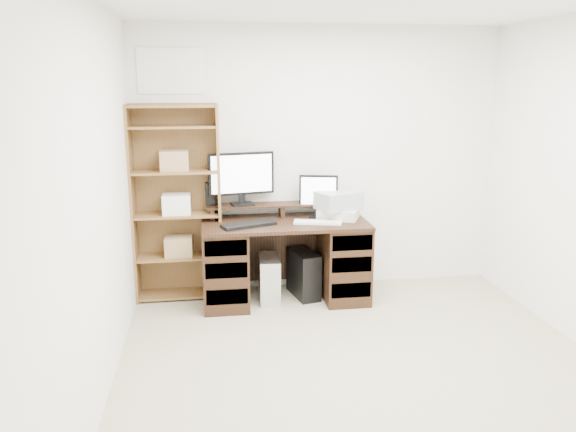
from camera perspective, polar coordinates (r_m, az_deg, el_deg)
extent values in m
cube|color=tan|center=(3.98, 8.77, -16.92)|extent=(3.50, 4.00, 0.02)
cube|color=white|center=(5.43, 3.10, 5.68)|extent=(3.50, 0.02, 2.50)
cube|color=white|center=(3.42, -19.85, 0.12)|extent=(0.02, 4.00, 2.50)
cube|color=white|center=(5.27, -11.77, 14.23)|extent=(0.60, 0.01, 0.40)
cube|color=black|center=(5.10, -0.32, -0.73)|extent=(1.50, 0.70, 0.03)
cube|color=black|center=(5.16, -6.40, -4.98)|extent=(0.40, 0.66, 0.72)
cube|color=black|center=(5.31, 5.59, -4.44)|extent=(0.40, 0.66, 0.72)
cube|color=black|center=(5.51, -0.80, -3.25)|extent=(1.48, 0.02, 0.65)
cube|color=black|center=(4.92, -6.21, -8.17)|extent=(0.36, 0.01, 0.14)
cube|color=black|center=(4.84, -6.28, -5.53)|extent=(0.36, 0.01, 0.14)
cube|color=black|center=(4.77, -6.34, -3.26)|extent=(0.36, 0.01, 0.14)
cube|color=black|center=(5.07, 6.42, -7.50)|extent=(0.36, 0.01, 0.14)
cube|color=black|center=(4.99, 6.50, -4.93)|extent=(0.36, 0.01, 0.14)
cube|color=black|center=(4.93, 6.56, -2.72)|extent=(0.36, 0.01, 0.14)
cube|color=black|center=(5.25, -7.70, 0.30)|extent=(0.04, 0.20, 0.10)
cube|color=black|center=(5.30, -0.65, 0.54)|extent=(0.04, 0.20, 0.10)
cube|color=black|center=(5.42, 6.18, 0.76)|extent=(0.04, 0.20, 0.10)
cube|color=black|center=(5.28, -0.65, 1.17)|extent=(1.40, 0.22, 0.02)
cube|color=black|center=(5.23, -4.64, 1.22)|extent=(0.23, 0.19, 0.02)
cube|color=black|center=(5.24, -4.72, 1.96)|extent=(0.06, 0.04, 0.11)
cube|color=black|center=(5.20, -4.76, 4.32)|extent=(0.61, 0.15, 0.39)
cube|color=white|center=(5.18, -4.71, 4.28)|extent=(0.56, 0.11, 0.35)
cube|color=black|center=(5.28, 3.07, -0.01)|extent=(0.20, 0.17, 0.02)
cube|color=black|center=(5.28, 3.09, 0.62)|extent=(0.05, 0.04, 0.09)
cube|color=black|center=(5.24, 3.11, 2.48)|extent=(0.36, 0.11, 0.31)
cube|color=white|center=(5.23, 3.11, 2.44)|extent=(0.31, 0.07, 0.27)
cube|color=black|center=(5.25, -7.90, 2.26)|extent=(0.09, 0.09, 0.21)
cube|color=black|center=(4.95, -4.01, -0.87)|extent=(0.51, 0.32, 0.03)
cube|color=white|center=(5.04, 3.04, -0.64)|extent=(0.45, 0.23, 0.02)
ellipsoid|color=silver|center=(5.11, 6.58, -0.42)|extent=(0.08, 0.06, 0.03)
cube|color=beige|center=(5.22, 5.12, 0.24)|extent=(0.44, 0.39, 0.09)
cube|color=#9A9FA4|center=(5.20, 5.15, 1.60)|extent=(0.45, 0.39, 0.16)
cube|color=#BABDC2|center=(5.26, -1.91, -6.33)|extent=(0.20, 0.42, 0.41)
cube|color=black|center=(5.34, 1.59, -5.87)|extent=(0.28, 0.47, 0.44)
cube|color=#19FF33|center=(5.12, 2.50, -5.63)|extent=(0.01, 0.01, 0.01)
cube|color=brown|center=(5.26, -15.47, 1.05)|extent=(0.02, 0.30, 1.80)
cube|color=brown|center=(5.21, -6.99, 1.35)|extent=(0.02, 0.30, 1.80)
cube|color=brown|center=(5.36, -11.17, 1.53)|extent=(0.80, 0.01, 1.80)
cube|color=brown|center=(5.47, -10.82, -7.73)|extent=(0.75, 0.28, 0.02)
cube|color=brown|center=(5.35, -11.00, -4.04)|extent=(0.75, 0.28, 0.02)
cube|color=brown|center=(5.24, -11.20, 0.13)|extent=(0.75, 0.28, 0.02)
cube|color=brown|center=(5.16, -11.40, 4.45)|extent=(0.75, 0.28, 0.02)
cube|color=brown|center=(5.12, -11.61, 8.88)|extent=(0.75, 0.28, 0.02)
cube|color=brown|center=(5.11, -11.71, 10.89)|extent=(0.75, 0.28, 0.02)
cube|color=#A07F54|center=(5.32, -11.05, -3.01)|extent=(0.25, 0.20, 0.18)
cube|color=white|center=(5.22, -11.25, 1.20)|extent=(0.25, 0.20, 0.18)
cube|color=#A07F54|center=(5.15, -11.45, 5.55)|extent=(0.25, 0.20, 0.18)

